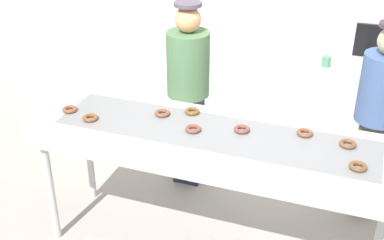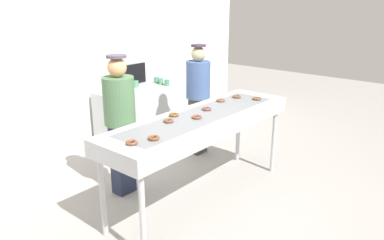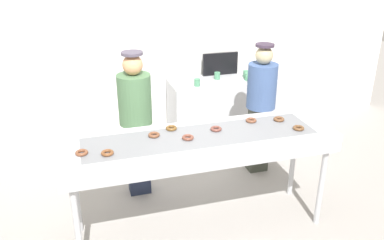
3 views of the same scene
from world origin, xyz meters
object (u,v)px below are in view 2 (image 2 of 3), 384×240
at_px(worker_baker, 198,93).
at_px(paper_cup_0, 127,90).
at_px(chocolate_donut_0, 132,143).
at_px(chocolate_donut_8, 169,121).
at_px(fryer_conveyor, 202,123).
at_px(chocolate_donut_5, 154,138).
at_px(chocolate_donut_1, 197,117).
at_px(chocolate_donut_4, 207,109).
at_px(paper_cup_4, 157,80).
at_px(paper_cup_3, 167,83).
at_px(chocolate_donut_7, 174,115).
at_px(paper_cup_1, 136,84).
at_px(menu_display, 133,74).
at_px(chocolate_donut_3, 257,99).
at_px(chocolate_donut_2, 221,100).
at_px(chocolate_donut_6, 237,97).
at_px(prep_counter, 145,112).
at_px(paper_cup_2, 161,81).
at_px(worker_assistant, 120,117).

distance_m(worker_baker, paper_cup_0, 1.10).
relative_size(chocolate_donut_0, chocolate_donut_8, 1.00).
bearing_deg(fryer_conveyor, chocolate_donut_5, -171.61).
bearing_deg(chocolate_donut_0, chocolate_donut_1, 1.91).
bearing_deg(chocolate_donut_4, paper_cup_4, 59.47).
bearing_deg(paper_cup_3, chocolate_donut_7, -134.37).
height_order(chocolate_donut_1, paper_cup_1, chocolate_donut_1).
height_order(paper_cup_4, menu_display, menu_display).
distance_m(chocolate_donut_0, paper_cup_1, 2.95).
height_order(chocolate_donut_1, chocolate_donut_3, same).
bearing_deg(worker_baker, chocolate_donut_8, 11.66).
xyz_separation_m(chocolate_donut_2, chocolate_donut_6, (0.28, -0.05, 0.00)).
xyz_separation_m(paper_cup_3, paper_cup_4, (0.04, 0.28, 0.00)).
bearing_deg(chocolate_donut_6, paper_cup_3, 75.05).
bearing_deg(chocolate_donut_5, chocolate_donut_4, 11.06).
bearing_deg(chocolate_donut_1, chocolate_donut_3, -5.06).
relative_size(chocolate_donut_3, chocolate_donut_6, 1.00).
bearing_deg(chocolate_donut_8, chocolate_donut_0, -165.16).
height_order(chocolate_donut_2, worker_baker, worker_baker).
distance_m(chocolate_donut_6, prep_counter, 2.03).
bearing_deg(chocolate_donut_3, paper_cup_4, 79.52).
bearing_deg(chocolate_donut_3, chocolate_donut_5, -179.99).
distance_m(chocolate_donut_5, menu_display, 3.09).
height_order(chocolate_donut_2, chocolate_donut_8, same).
xyz_separation_m(chocolate_donut_4, paper_cup_2, (1.14, 1.86, -0.13)).
bearing_deg(prep_counter, paper_cup_4, 5.27).
bearing_deg(menu_display, chocolate_donut_3, -91.93).
xyz_separation_m(fryer_conveyor, chocolate_donut_3, (0.95, -0.13, 0.10)).
relative_size(chocolate_donut_0, worker_baker, 0.07).
xyz_separation_m(chocolate_donut_2, paper_cup_3, (0.73, 1.62, -0.13)).
bearing_deg(worker_baker, chocolate_donut_2, 41.04).
distance_m(chocolate_donut_8, menu_display, 2.64).
xyz_separation_m(paper_cup_2, menu_display, (-0.29, 0.37, 0.12)).
relative_size(fryer_conveyor, worker_assistant, 1.54).
bearing_deg(chocolate_donut_3, chocolate_donut_6, 107.79).
bearing_deg(paper_cup_4, chocolate_donut_1, -125.27).
xyz_separation_m(chocolate_donut_2, chocolate_donut_4, (-0.41, -0.10, 0.00)).
distance_m(chocolate_donut_3, chocolate_donut_6, 0.26).
relative_size(chocolate_donut_2, chocolate_donut_5, 1.00).
bearing_deg(worker_baker, chocolate_donut_0, 7.70).
bearing_deg(chocolate_donut_0, paper_cup_4, 41.27).
bearing_deg(worker_assistant, chocolate_donut_8, 109.23).
relative_size(worker_baker, paper_cup_3, 15.92).
height_order(fryer_conveyor, chocolate_donut_7, chocolate_donut_7).
distance_m(chocolate_donut_4, paper_cup_4, 2.32).
relative_size(chocolate_donut_2, paper_cup_4, 1.06).
bearing_deg(menu_display, paper_cup_1, -120.14).
distance_m(fryer_conveyor, chocolate_donut_2, 0.62).
distance_m(chocolate_donut_8, paper_cup_4, 2.65).
bearing_deg(chocolate_donut_6, chocolate_donut_5, -171.83).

